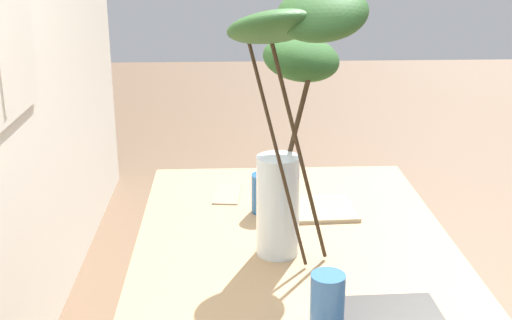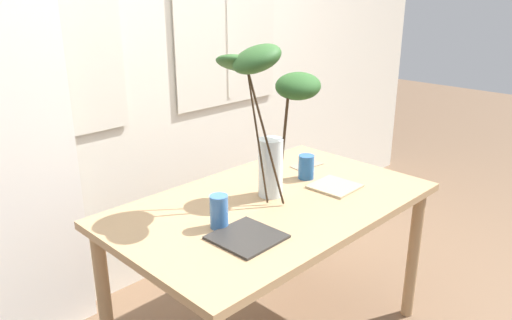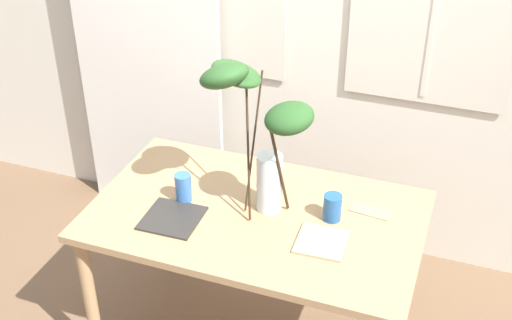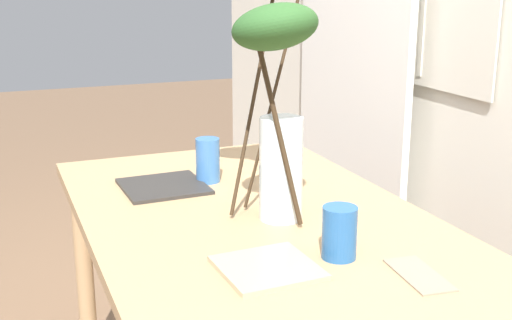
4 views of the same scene
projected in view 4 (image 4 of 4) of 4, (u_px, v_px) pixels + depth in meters
curtain_sheer_side at (351, 40)px, 2.80m from camera, size 0.88×0.03×2.20m
dining_table at (256, 247)px, 1.78m from camera, size 1.44×0.87×0.75m
vase_with_branches at (264, 46)px, 1.65m from camera, size 0.54×0.35×0.73m
drinking_glass_blue_left at (208, 160)px, 2.03m from camera, size 0.07×0.07×0.14m
drinking_glass_blue_right at (339, 233)px, 1.48m from camera, size 0.08×0.08×0.12m
plate_square_left at (164, 186)px, 1.98m from camera, size 0.25×0.25×0.01m
plate_square_right at (267, 268)px, 1.43m from camera, size 0.21×0.21×0.01m
napkin_folded at (419, 275)px, 1.41m from camera, size 0.19×0.10×0.00m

